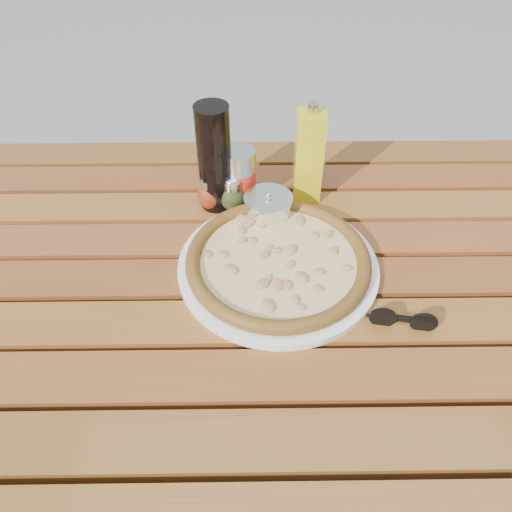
{
  "coord_description": "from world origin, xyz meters",
  "views": [
    {
      "loc": [
        -0.01,
        -0.61,
        1.4
      ],
      "look_at": [
        0.0,
        0.02,
        0.78
      ],
      "focal_mm": 35.0,
      "sensor_mm": 36.0,
      "label": 1
    }
  ],
  "objects_px": {
    "pepper_shaker": "(210,192)",
    "parmesan_tin": "(268,209)",
    "table": "(256,303)",
    "sunglasses": "(403,320)",
    "pizza": "(278,260)",
    "oregano_shaker": "(233,193)",
    "olive_oil_cruet": "(309,156)",
    "dark_bottle": "(214,159)",
    "soda_can": "(239,177)",
    "plate": "(278,266)"
  },
  "relations": [
    {
      "from": "sunglasses",
      "to": "pepper_shaker",
      "type": "bearing_deg",
      "value": 146.14
    },
    {
      "from": "oregano_shaker",
      "to": "parmesan_tin",
      "type": "xyz_separation_m",
      "value": [
        0.07,
        -0.04,
        -0.01
      ]
    },
    {
      "from": "oregano_shaker",
      "to": "olive_oil_cruet",
      "type": "distance_m",
      "value": 0.17
    },
    {
      "from": "dark_bottle",
      "to": "olive_oil_cruet",
      "type": "bearing_deg",
      "value": 8.6
    },
    {
      "from": "pizza",
      "to": "sunglasses",
      "type": "distance_m",
      "value": 0.23
    },
    {
      "from": "table",
      "to": "olive_oil_cruet",
      "type": "distance_m",
      "value": 0.31
    },
    {
      "from": "soda_can",
      "to": "parmesan_tin",
      "type": "relative_size",
      "value": 0.96
    },
    {
      "from": "table",
      "to": "plate",
      "type": "distance_m",
      "value": 0.09
    },
    {
      "from": "table",
      "to": "olive_oil_cruet",
      "type": "bearing_deg",
      "value": 65.54
    },
    {
      "from": "olive_oil_cruet",
      "to": "dark_bottle",
      "type": "bearing_deg",
      "value": -171.4
    },
    {
      "from": "plate",
      "to": "sunglasses",
      "type": "relative_size",
      "value": 3.24
    },
    {
      "from": "plate",
      "to": "olive_oil_cruet",
      "type": "xyz_separation_m",
      "value": [
        0.07,
        0.22,
        0.09
      ]
    },
    {
      "from": "pepper_shaker",
      "to": "parmesan_tin",
      "type": "relative_size",
      "value": 0.66
    },
    {
      "from": "plate",
      "to": "parmesan_tin",
      "type": "distance_m",
      "value": 0.14
    },
    {
      "from": "olive_oil_cruet",
      "to": "pizza",
      "type": "bearing_deg",
      "value": -107.21
    },
    {
      "from": "pepper_shaker",
      "to": "parmesan_tin",
      "type": "bearing_deg",
      "value": -22.33
    },
    {
      "from": "dark_bottle",
      "to": "soda_can",
      "type": "relative_size",
      "value": 1.83
    },
    {
      "from": "pizza",
      "to": "soda_can",
      "type": "height_order",
      "value": "soda_can"
    },
    {
      "from": "plate",
      "to": "sunglasses",
      "type": "xyz_separation_m",
      "value": [
        0.19,
        -0.13,
        0.01
      ]
    },
    {
      "from": "pizza",
      "to": "oregano_shaker",
      "type": "distance_m",
      "value": 0.2
    },
    {
      "from": "oregano_shaker",
      "to": "sunglasses",
      "type": "bearing_deg",
      "value": -47.79
    },
    {
      "from": "pepper_shaker",
      "to": "sunglasses",
      "type": "distance_m",
      "value": 0.45
    },
    {
      "from": "table",
      "to": "soda_can",
      "type": "distance_m",
      "value": 0.26
    },
    {
      "from": "olive_oil_cruet",
      "to": "parmesan_tin",
      "type": "relative_size",
      "value": 1.69
    },
    {
      "from": "pepper_shaker",
      "to": "dark_bottle",
      "type": "height_order",
      "value": "dark_bottle"
    },
    {
      "from": "plate",
      "to": "pepper_shaker",
      "type": "relative_size",
      "value": 4.39
    },
    {
      "from": "soda_can",
      "to": "parmesan_tin",
      "type": "height_order",
      "value": "soda_can"
    },
    {
      "from": "table",
      "to": "pepper_shaker",
      "type": "distance_m",
      "value": 0.25
    },
    {
      "from": "table",
      "to": "pepper_shaker",
      "type": "relative_size",
      "value": 17.07
    },
    {
      "from": "plate",
      "to": "sunglasses",
      "type": "bearing_deg",
      "value": -33.99
    },
    {
      "from": "table",
      "to": "sunglasses",
      "type": "xyz_separation_m",
      "value": [
        0.23,
        -0.11,
        0.09
      ]
    },
    {
      "from": "pepper_shaker",
      "to": "sunglasses",
      "type": "relative_size",
      "value": 0.74
    },
    {
      "from": "dark_bottle",
      "to": "olive_oil_cruet",
      "type": "relative_size",
      "value": 1.05
    },
    {
      "from": "pizza",
      "to": "sunglasses",
      "type": "bearing_deg",
      "value": -33.99
    },
    {
      "from": "parmesan_tin",
      "to": "table",
      "type": "bearing_deg",
      "value": -99.5
    },
    {
      "from": "pizza",
      "to": "sunglasses",
      "type": "relative_size",
      "value": 3.13
    },
    {
      "from": "soda_can",
      "to": "sunglasses",
      "type": "xyz_separation_m",
      "value": [
        0.27,
        -0.33,
        -0.04
      ]
    },
    {
      "from": "oregano_shaker",
      "to": "soda_can",
      "type": "bearing_deg",
      "value": 62.22
    },
    {
      "from": "olive_oil_cruet",
      "to": "pepper_shaker",
      "type": "bearing_deg",
      "value": -169.29
    },
    {
      "from": "oregano_shaker",
      "to": "olive_oil_cruet",
      "type": "height_order",
      "value": "olive_oil_cruet"
    },
    {
      "from": "olive_oil_cruet",
      "to": "soda_can",
      "type": "bearing_deg",
      "value": -172.69
    },
    {
      "from": "pizza",
      "to": "sunglasses",
      "type": "height_order",
      "value": "sunglasses"
    },
    {
      "from": "parmesan_tin",
      "to": "olive_oil_cruet",
      "type": "bearing_deg",
      "value": 45.9
    },
    {
      "from": "pepper_shaker",
      "to": "oregano_shaker",
      "type": "relative_size",
      "value": 1.0
    },
    {
      "from": "dark_bottle",
      "to": "sunglasses",
      "type": "height_order",
      "value": "dark_bottle"
    },
    {
      "from": "pizza",
      "to": "oregano_shaker",
      "type": "bearing_deg",
      "value": 115.58
    },
    {
      "from": "plate",
      "to": "soda_can",
      "type": "height_order",
      "value": "soda_can"
    },
    {
      "from": "pizza",
      "to": "pepper_shaker",
      "type": "distance_m",
      "value": 0.22
    },
    {
      "from": "pepper_shaker",
      "to": "oregano_shaker",
      "type": "distance_m",
      "value": 0.05
    },
    {
      "from": "pepper_shaker",
      "to": "soda_can",
      "type": "height_order",
      "value": "soda_can"
    }
  ]
}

